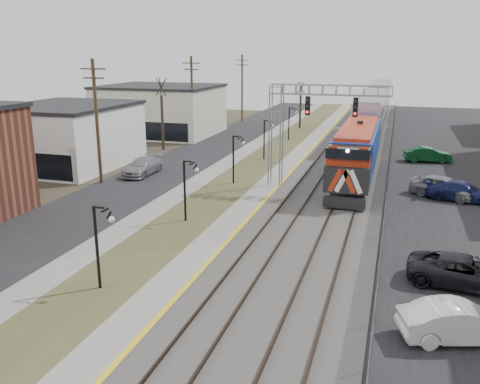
% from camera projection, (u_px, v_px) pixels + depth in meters
% --- Properties ---
extents(street_west, '(7.00, 120.00, 0.04)m').
position_uv_depth(street_west, '(183.00, 161.00, 50.31)').
color(street_west, black).
rests_on(street_west, ground).
extents(sidewalk, '(2.00, 120.00, 0.08)m').
position_uv_depth(sidewalk, '(226.00, 164.00, 49.03)').
color(sidewalk, gray).
rests_on(sidewalk, ground).
extents(grass_median, '(4.00, 120.00, 0.06)m').
position_uv_depth(grass_median, '(256.00, 166.00, 48.18)').
color(grass_median, '#434826').
rests_on(grass_median, ground).
extents(platform, '(2.00, 120.00, 0.24)m').
position_uv_depth(platform, '(287.00, 167.00, 47.31)').
color(platform, gray).
rests_on(platform, ground).
extents(ballast_bed, '(8.00, 120.00, 0.20)m').
position_uv_depth(ballast_bed, '(341.00, 171.00, 45.89)').
color(ballast_bed, '#595651').
rests_on(ballast_bed, ground).
extents(platform_edge, '(0.24, 120.00, 0.01)m').
position_uv_depth(platform_edge, '(296.00, 166.00, 47.02)').
color(platform_edge, gold).
rests_on(platform_edge, platform).
extents(track_near, '(1.58, 120.00, 0.15)m').
position_uv_depth(track_near, '(319.00, 167.00, 46.41)').
color(track_near, '#2D2119').
rests_on(track_near, ballast_bed).
extents(track_far, '(1.58, 120.00, 0.15)m').
position_uv_depth(track_far, '(358.00, 170.00, 45.42)').
color(track_far, '#2D2119').
rests_on(track_far, ballast_bed).
extents(train, '(3.00, 63.05, 5.33)m').
position_uv_depth(train, '(373.00, 114.00, 63.82)').
color(train, '#13379C').
rests_on(train, ground).
extents(signal_gantry, '(9.00, 1.07, 8.15)m').
position_uv_depth(signal_gantry, '(298.00, 118.00, 38.76)').
color(signal_gantry, gray).
rests_on(signal_gantry, ground).
extents(lampposts, '(0.14, 62.14, 4.00)m').
position_uv_depth(lampposts, '(187.00, 190.00, 32.27)').
color(lampposts, black).
rests_on(lampposts, ground).
extents(utility_poles, '(0.28, 80.28, 10.00)m').
position_uv_depth(utility_poles, '(97.00, 123.00, 40.62)').
color(utility_poles, '#4C3823').
rests_on(utility_poles, ground).
extents(fence, '(0.04, 120.00, 1.60)m').
position_uv_depth(fence, '(390.00, 166.00, 44.51)').
color(fence, gray).
rests_on(fence, ground).
extents(buildings_west, '(14.00, 67.00, 7.00)m').
position_uv_depth(buildings_west, '(25.00, 145.00, 42.26)').
color(buildings_west, beige).
rests_on(buildings_west, ground).
extents(bare_trees, '(12.30, 42.30, 5.95)m').
position_uv_depth(bare_trees, '(187.00, 128.00, 53.52)').
color(bare_trees, '#382D23').
rests_on(bare_trees, ground).
extents(car_lot_b, '(4.76, 2.85, 1.48)m').
position_uv_depth(car_lot_b, '(460.00, 323.00, 18.97)').
color(car_lot_b, silver).
rests_on(car_lot_b, ground).
extents(car_lot_c, '(5.45, 3.06, 1.44)m').
position_uv_depth(car_lot_c, '(466.00, 273.00, 23.31)').
color(car_lot_c, black).
rests_on(car_lot_c, ground).
extents(car_lot_d, '(5.16, 2.73, 1.42)m').
position_uv_depth(car_lot_d, '(461.00, 192.00, 36.77)').
color(car_lot_d, '#161E4F').
rests_on(car_lot_d, ground).
extents(car_lot_e, '(5.16, 3.74, 1.63)m').
position_uv_depth(car_lot_e, '(443.00, 187.00, 37.55)').
color(car_lot_e, gray).
rests_on(car_lot_e, ground).
extents(car_lot_f, '(4.62, 2.21, 1.46)m').
position_uv_depth(car_lot_f, '(428.00, 155.00, 49.61)').
color(car_lot_f, '#0E461E').
rests_on(car_lot_f, ground).
extents(car_street_b, '(2.06, 5.03, 1.46)m').
position_uv_depth(car_street_b, '(142.00, 167.00, 44.53)').
color(car_street_b, gray).
rests_on(car_street_b, ground).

